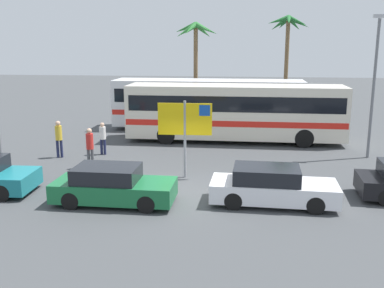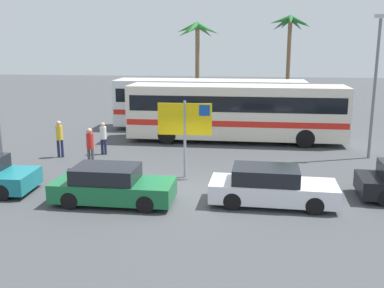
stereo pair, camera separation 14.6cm
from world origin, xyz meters
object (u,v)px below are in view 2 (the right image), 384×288
Objects in this scene: ferry_sign at (186,122)px; car_white at (271,187)px; pedestrian_crossing_lot at (59,136)px; pedestrian_near_sign at (103,136)px; pedestrian_by_bus at (90,144)px; bus_rear_coach at (209,102)px; bus_front_coach at (236,110)px; car_green at (112,185)px.

ferry_sign reaches higher than car_white.
ferry_sign is 7.14m from pedestrian_crossing_lot.
pedestrian_crossing_lot is at bearing 124.82° from pedestrian_near_sign.
pedestrian_by_bus is 2.51m from pedestrian_near_sign.
pedestrian_crossing_lot is (-6.56, 2.53, -1.25)m from ferry_sign.
pedestrian_by_bus is 1.00× the size of pedestrian_crossing_lot.
bus_rear_coach reaches higher than pedestrian_near_sign.
bus_rear_coach is 10.84m from pedestrian_by_bus.
ferry_sign is at bearing -103.80° from bus_front_coach.
bus_rear_coach is 10.54m from pedestrian_crossing_lot.
pedestrian_crossing_lot is (-6.55, -8.23, -0.71)m from bus_rear_coach.
pedestrian_by_bus is 1.11× the size of pedestrian_near_sign.
pedestrian_near_sign is (-0.23, 2.50, -0.12)m from pedestrian_by_bus.
bus_rear_coach is 8.76m from pedestrian_near_sign.
pedestrian_by_bus is 2.71m from pedestrian_crossing_lot.
bus_front_coach is 2.76× the size of car_white.
pedestrian_by_bus is at bearing -114.04° from bus_rear_coach.
pedestrian_near_sign is (-4.64, -7.38, -0.83)m from bus_rear_coach.
bus_rear_coach is at bearing -21.17° from pedestrian_near_sign.
car_white is at bearing -81.34° from bus_front_coach.
bus_rear_coach is at bearing 105.85° from car_white.
ferry_sign reaches higher than bus_rear_coach.
bus_front_coach is 8.99m from pedestrian_by_bus.
car_green is (-3.93, -10.68, -1.15)m from bus_front_coach.
car_white is at bearing -113.63° from pedestrian_by_bus.
ferry_sign reaches higher than bus_front_coach.
bus_front_coach is 10.30m from car_white.
car_white is 1.04× the size of car_green.
car_green is at bearing -149.95° from pedestrian_by_bus.
car_white is at bearing -116.68° from pedestrian_near_sign.
bus_rear_coach reaches higher than pedestrian_by_bus.
bus_rear_coach is at bearing 81.80° from car_green.
car_white is 2.41× the size of pedestrian_crossing_lot.
pedestrian_crossing_lot is (-9.90, 5.32, 0.44)m from car_white.
car_green is 4.83m from pedestrian_by_bus.
bus_rear_coach is 7.42× the size of pedestrian_near_sign.
pedestrian_by_bus is at bearing -133.95° from bus_front_coach.
bus_front_coach reaches higher than pedestrian_near_sign.
car_white is 2.41× the size of pedestrian_by_bus.
car_green is 7.38m from pedestrian_crossing_lot.
bus_front_coach is 7.61m from pedestrian_near_sign.
bus_rear_coach is 14.32m from car_green.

